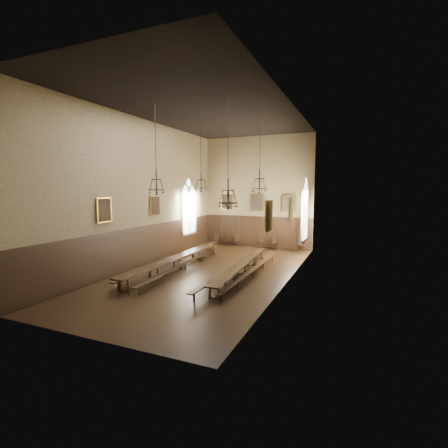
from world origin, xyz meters
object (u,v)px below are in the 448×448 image
Objects in this scene: table_left at (178,263)px; chandelier_front_left at (156,184)px; bench_left_outer at (174,263)px; chandelier_back_left at (201,183)px; chair_2 at (237,242)px; table_right at (242,269)px; bench_left_inner at (186,265)px; chair_5 at (274,245)px; chandelier_back_right at (259,184)px; bench_right_outer at (252,272)px; chair_4 at (261,245)px; chair_7 at (300,247)px; chair_0 at (216,241)px; chandelier_front_right at (228,197)px; bench_right_inner at (235,269)px; chair_1 at (228,242)px.

chandelier_front_left is (0.33, -2.44, 4.63)m from table_left.
bench_left_outer is 2.45× the size of chandelier_back_left.
table_right is at bearing -80.01° from chair_2.
table_right is 6.51m from chandelier_front_left.
bench_left_inner is at bearing -177.76° from table_right.
chair_5 is 0.23× the size of chandelier_back_right.
table_right reaches higher than bench_right_outer.
chair_4 is 0.86× the size of chair_7.
chandelier_back_left is (-0.27, 2.63, 4.84)m from bench_left_inner.
chair_5 is at bearing -178.78° from chair_7.
bench_right_outer is 8.71m from chair_4.
chandelier_back_left reaches higher than chair_0.
chair_5 is at bearing 63.68° from bench_left_outer.
chandelier_front_right is at bearing -50.92° from chandelier_back_left.
bench_left_inner is 10.46× the size of chair_5.
chair_4 reaches higher than bench_right_inner.
chair_7 is (2.12, 8.49, 0.00)m from bench_right_inner.
chair_2 is (-3.46, 8.52, -0.05)m from table_right.
chair_7 is (5.15, 0.07, -0.01)m from chair_2.
bench_left_inner is (-3.48, -0.14, -0.07)m from table_right.
chair_7 is 9.49m from chandelier_back_left.
chair_1 is 12.40m from chandelier_front_right.
table_left is 1.14× the size of table_right.
chair_7 is (1.06, 8.61, 0.04)m from bench_right_outer.
bench_left_inner is at bearing -99.08° from chair_5.
chair_0 is 0.93× the size of chair_7.
table_left is 8.94m from chair_0.
bench_left_outer is at bearing -128.76° from chair_7.
table_left is 4.58m from bench_right_outer.
bench_right_inner reaches higher than bench_right_outer.
chandelier_back_right is at bearing 88.89° from chandelier_front_right.
chandelier_front_right reaches higher than bench_left_inner.
chandelier_back_left is 0.85× the size of chandelier_front_right.
chair_4 is at bearing 97.95° from chandelier_front_right.
chandelier_front_left is (-3.82, -5.23, -0.02)m from chandelier_back_right.
bench_left_inner is 6.59m from chandelier_back_right.
table_left reaches higher than bench_left_inner.
bench_right_outer is at bearing -67.24° from chair_0.
bench_left_inner is at bearing -102.23° from chair_2.
chair_5 is at bearing 92.42° from table_right.
chair_1 is 0.20× the size of chandelier_front_left.
bench_right_inner is at bearing -35.79° from chandelier_back_left.
bench_left_outer is 7.08m from chandelier_back_right.
chair_4 is (2.56, 8.71, -0.16)m from table_left.
table_left is 2.45× the size of chandelier_back_right.
bench_right_inner is at bearing 5.80° from table_left.
chair_4 is 0.87× the size of chair_5.
chandelier_front_right is (-0.09, -4.79, -0.65)m from chandelier_back_right.
bench_left_outer is 1.02m from bench_left_inner.
chandelier_front_right reaches higher than chair_7.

